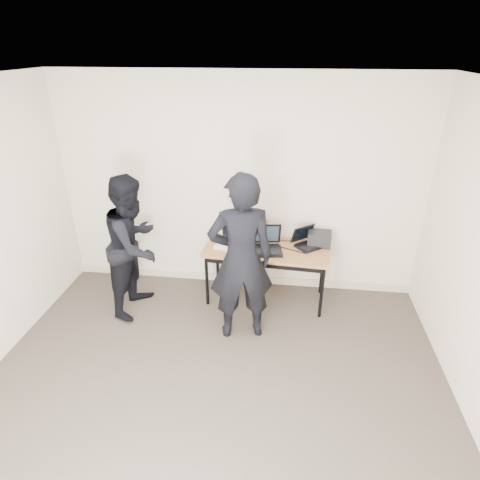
% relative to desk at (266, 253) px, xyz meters
% --- Properties ---
extents(room, '(4.60, 4.60, 2.80)m').
position_rel_desk_xyz_m(room, '(-0.39, -1.87, 0.69)').
color(room, '#433A33').
rests_on(room, ground).
extents(desk, '(1.54, 0.75, 0.72)m').
position_rel_desk_xyz_m(desk, '(0.00, 0.00, 0.00)').
color(desk, '#976339').
rests_on(desk, ground).
extents(laptop_beige, '(0.34, 0.33, 0.23)m').
position_rel_desk_xyz_m(laptop_beige, '(-0.46, 0.03, 0.11)').
color(laptop_beige, beige).
rests_on(laptop_beige, desk).
extents(laptop_center, '(0.43, 0.41, 0.29)m').
position_rel_desk_xyz_m(laptop_center, '(-0.01, -0.03, 0.13)').
color(laptop_center, black).
rests_on(laptop_center, desk).
extents(laptop_right, '(0.44, 0.43, 0.23)m').
position_rel_desk_xyz_m(laptop_right, '(0.48, 0.15, 0.11)').
color(laptop_right, black).
rests_on(laptop_right, desk).
extents(leather_satchel, '(0.37, 0.20, 0.25)m').
position_rel_desk_xyz_m(leather_satchel, '(-0.18, 0.23, 0.19)').
color(leather_satchel, brown).
rests_on(leather_satchel, desk).
extents(tissue, '(0.13, 0.10, 0.08)m').
position_rel_desk_xyz_m(tissue, '(-0.15, 0.23, 0.34)').
color(tissue, white).
rests_on(tissue, leather_satchel).
extents(equipment_box, '(0.30, 0.26, 0.16)m').
position_rel_desk_xyz_m(equipment_box, '(0.63, 0.19, 0.14)').
color(equipment_box, black).
rests_on(equipment_box, desk).
extents(power_brick, '(0.08, 0.05, 0.03)m').
position_rel_desk_xyz_m(power_brick, '(-0.22, -0.17, 0.07)').
color(power_brick, black).
rests_on(power_brick, desk).
extents(cables, '(1.15, 0.43, 0.01)m').
position_rel_desk_xyz_m(cables, '(0.05, 0.00, 0.06)').
color(cables, black).
rests_on(cables, desk).
extents(person_typist, '(0.77, 0.60, 1.88)m').
position_rel_desk_xyz_m(person_typist, '(-0.23, -0.69, 0.28)').
color(person_typist, black).
rests_on(person_typist, ground).
extents(person_observer, '(0.75, 0.90, 1.68)m').
position_rel_desk_xyz_m(person_observer, '(-1.52, -0.33, 0.18)').
color(person_observer, black).
rests_on(person_observer, ground).
extents(baseboard, '(4.50, 0.03, 0.10)m').
position_rel_desk_xyz_m(baseboard, '(-0.39, 0.36, -0.61)').
color(baseboard, beige).
rests_on(baseboard, ground).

